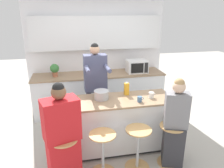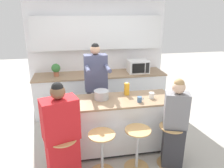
% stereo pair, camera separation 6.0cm
% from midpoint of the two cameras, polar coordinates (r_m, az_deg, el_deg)
% --- Properties ---
extents(ground_plane, '(16.00, 16.00, 0.00)m').
position_cam_midpoint_polar(ground_plane, '(4.04, -0.25, -16.32)').
color(ground_plane, '#B2ADA3').
extents(wall_back, '(3.22, 0.22, 2.70)m').
position_cam_midpoint_polar(wall_back, '(5.22, -4.38, 10.19)').
color(wall_back, white).
rests_on(wall_back, ground_plane).
extents(back_counter, '(2.99, 0.69, 0.93)m').
position_cam_midpoint_polar(back_counter, '(5.18, -3.62, -2.24)').
color(back_counter, silver).
rests_on(back_counter, ground_plane).
extents(kitchen_island, '(2.02, 0.67, 0.93)m').
position_cam_midpoint_polar(kitchen_island, '(3.79, -0.26, -10.51)').
color(kitchen_island, black).
rests_on(kitchen_island, ground_plane).
extents(bar_stool_leftmost, '(0.39, 0.39, 0.67)m').
position_cam_midpoint_polar(bar_stool_leftmost, '(3.28, -12.72, -18.17)').
color(bar_stool_leftmost, tan).
rests_on(bar_stool_leftmost, ground_plane).
extents(bar_stool_center_left, '(0.39, 0.39, 0.67)m').
position_cam_midpoint_polar(bar_stool_center_left, '(3.32, -2.96, -17.25)').
color(bar_stool_center_left, tan).
rests_on(bar_stool_center_left, ground_plane).
extents(bar_stool_center_right, '(0.39, 0.39, 0.67)m').
position_cam_midpoint_polar(bar_stool_center_right, '(3.43, 6.26, -15.91)').
color(bar_stool_center_right, tan).
rests_on(bar_stool_center_right, ground_plane).
extents(bar_stool_rightmost, '(0.39, 0.39, 0.67)m').
position_cam_midpoint_polar(bar_stool_rightmost, '(3.61, 14.70, -14.54)').
color(bar_stool_rightmost, tan).
rests_on(bar_stool_rightmost, ground_plane).
extents(person_cooking, '(0.42, 0.59, 1.78)m').
position_cam_midpoint_polar(person_cooking, '(4.10, -4.67, -1.87)').
color(person_cooking, '#383842').
rests_on(person_cooking, ground_plane).
extents(person_wrapped_blanket, '(0.53, 0.42, 1.47)m').
position_cam_midpoint_polar(person_wrapped_blanket, '(3.12, -13.38, -13.29)').
color(person_wrapped_blanket, red).
rests_on(person_wrapped_blanket, ground_plane).
extents(person_seated_near, '(0.39, 0.35, 1.42)m').
position_cam_midpoint_polar(person_seated_near, '(3.46, 15.60, -10.74)').
color(person_seated_near, '#333338').
rests_on(person_seated_near, ground_plane).
extents(cooking_pot, '(0.33, 0.25, 0.15)m').
position_cam_midpoint_polar(cooking_pot, '(3.59, -3.25, -2.85)').
color(cooking_pot, '#B7BABC').
rests_on(cooking_pot, kitchen_island).
extents(fruit_bowl, '(0.21, 0.21, 0.08)m').
position_cam_midpoint_polar(fruit_bowl, '(3.35, -12.27, -5.58)').
color(fruit_bowl, white).
rests_on(fruit_bowl, kitchen_island).
extents(coffee_cup_near, '(0.12, 0.09, 0.10)m').
position_cam_midpoint_polar(coffee_cup_near, '(3.70, 9.78, -2.87)').
color(coffee_cup_near, white).
rests_on(coffee_cup_near, kitchen_island).
extents(coffee_cup_far, '(0.11, 0.08, 0.09)m').
position_cam_midpoint_polar(coffee_cup_far, '(3.52, 6.76, -3.94)').
color(coffee_cup_far, '#4C7099').
rests_on(coffee_cup_far, kitchen_island).
extents(juice_carton, '(0.07, 0.07, 0.22)m').
position_cam_midpoint_polar(juice_carton, '(3.76, 3.36, -1.27)').
color(juice_carton, gold).
rests_on(juice_carton, kitchen_island).
extents(microwave, '(0.47, 0.35, 0.29)m').
position_cam_midpoint_polar(microwave, '(5.13, 6.18, 4.63)').
color(microwave, white).
rests_on(microwave, back_counter).
extents(potted_plant, '(0.20, 0.20, 0.28)m').
position_cam_midpoint_polar(potted_plant, '(4.96, -15.09, 3.76)').
color(potted_plant, '#A86042').
rests_on(potted_plant, back_counter).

